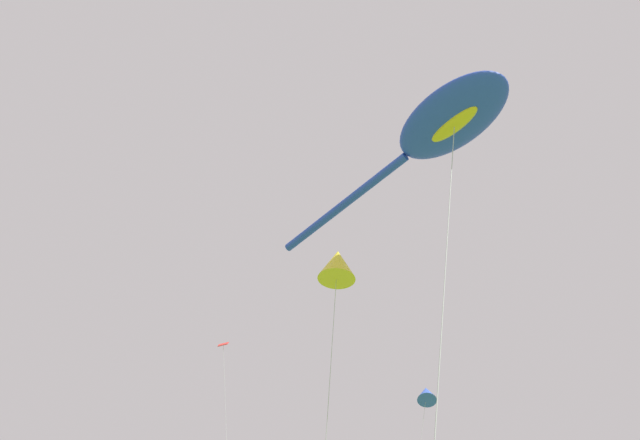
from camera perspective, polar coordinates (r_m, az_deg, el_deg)
The scene contains 4 objects.
big_show_kite at distance 19.93m, azimuth 12.03°, elevation 9.11°, with size 5.33×10.46×17.70m.
small_kite_delta_white at distance 36.55m, azimuth -9.28°, elevation -15.47°, with size 2.29×3.50×22.31m.
small_kite_streamer_purple at distance 36.66m, azimuth 10.32°, elevation -16.38°, with size 4.55×3.34×19.33m.
small_kite_tiny_distant at distance 18.63m, azimuth 1.69°, elevation -4.43°, with size 1.30×3.20×14.14m.
Camera 1 is at (-7.09, 2.91, 1.36)m, focal length 32.83 mm.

